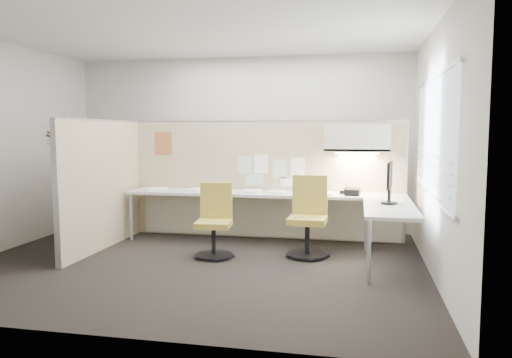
% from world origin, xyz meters
% --- Properties ---
extents(floor, '(5.50, 4.50, 0.01)m').
position_xyz_m(floor, '(0.00, 0.00, -0.01)').
color(floor, black).
rests_on(floor, ground).
extents(ceiling, '(5.50, 4.50, 0.01)m').
position_xyz_m(ceiling, '(0.00, 0.00, 2.80)').
color(ceiling, white).
rests_on(ceiling, wall_back).
extents(wall_back, '(5.50, 0.02, 2.80)m').
position_xyz_m(wall_back, '(0.00, 2.25, 1.40)').
color(wall_back, beige).
rests_on(wall_back, ground).
extents(wall_front, '(5.50, 0.02, 2.80)m').
position_xyz_m(wall_front, '(0.00, -2.25, 1.40)').
color(wall_front, beige).
rests_on(wall_front, ground).
extents(wall_right, '(0.02, 4.50, 2.80)m').
position_xyz_m(wall_right, '(2.75, 0.00, 1.40)').
color(wall_right, beige).
rests_on(wall_right, ground).
extents(window_pane, '(0.01, 2.80, 1.30)m').
position_xyz_m(window_pane, '(2.73, 0.00, 1.55)').
color(window_pane, '#A7B5C2').
rests_on(window_pane, wall_right).
extents(partition_back, '(4.10, 0.06, 1.75)m').
position_xyz_m(partition_back, '(0.55, 1.60, 0.88)').
color(partition_back, tan).
rests_on(partition_back, floor).
extents(partition_left, '(0.06, 2.20, 1.75)m').
position_xyz_m(partition_left, '(-1.50, 0.50, 0.88)').
color(partition_left, tan).
rests_on(partition_left, floor).
extents(desk, '(4.00, 2.07, 0.73)m').
position_xyz_m(desk, '(0.93, 1.13, 0.60)').
color(desk, beige).
rests_on(desk, floor).
extents(overhead_bin, '(0.90, 0.36, 0.38)m').
position_xyz_m(overhead_bin, '(1.90, 1.39, 1.51)').
color(overhead_bin, beige).
rests_on(overhead_bin, partition_back).
extents(task_light_strip, '(0.60, 0.06, 0.02)m').
position_xyz_m(task_light_strip, '(1.90, 1.39, 1.30)').
color(task_light_strip, '#FFEABF').
rests_on(task_light_strip, overhead_bin).
extents(pinned_papers, '(1.01, 0.00, 0.47)m').
position_xyz_m(pinned_papers, '(0.63, 1.57, 1.03)').
color(pinned_papers, '#8CBF8C').
rests_on(pinned_papers, partition_back).
extents(poster, '(0.28, 0.00, 0.35)m').
position_xyz_m(poster, '(-1.05, 1.57, 1.42)').
color(poster, orange).
rests_on(poster, partition_back).
extents(chair_left, '(0.49, 0.50, 0.93)m').
position_xyz_m(chair_left, '(0.13, 0.35, 0.43)').
color(chair_left, black).
rests_on(chair_left, floor).
extents(chair_right, '(0.54, 0.54, 1.02)m').
position_xyz_m(chair_right, '(1.30, 0.63, 0.48)').
color(chair_right, black).
rests_on(chair_right, floor).
extents(monitor, '(0.20, 0.48, 0.51)m').
position_xyz_m(monitor, '(2.30, 0.46, 1.02)').
color(monitor, black).
rests_on(monitor, desk).
extents(phone, '(0.22, 0.21, 0.12)m').
position_xyz_m(phone, '(1.85, 1.19, 0.78)').
color(phone, black).
rests_on(phone, desk).
extents(stapler, '(0.14, 0.06, 0.05)m').
position_xyz_m(stapler, '(1.75, 1.32, 0.76)').
color(stapler, black).
rests_on(stapler, desk).
extents(tape_dispenser, '(0.11, 0.07, 0.06)m').
position_xyz_m(tape_dispenser, '(1.91, 1.40, 0.76)').
color(tape_dispenser, black).
rests_on(tape_dispenser, desk).
extents(coat_hook, '(0.18, 0.46, 1.37)m').
position_xyz_m(coat_hook, '(-1.58, -0.39, 1.42)').
color(coat_hook, silver).
rests_on(coat_hook, partition_left).
extents(paper_stack_0, '(0.25, 0.32, 0.03)m').
position_xyz_m(paper_stack_0, '(-1.02, 1.26, 0.74)').
color(paper_stack_0, white).
rests_on(paper_stack_0, desk).
extents(paper_stack_1, '(0.28, 0.34, 0.02)m').
position_xyz_m(paper_stack_1, '(-0.42, 1.32, 0.74)').
color(paper_stack_1, white).
rests_on(paper_stack_1, desk).
extents(paper_stack_2, '(0.24, 0.31, 0.03)m').
position_xyz_m(paper_stack_2, '(0.43, 1.24, 0.75)').
color(paper_stack_2, white).
rests_on(paper_stack_2, desk).
extents(paper_stack_3, '(0.25, 0.31, 0.02)m').
position_xyz_m(paper_stack_3, '(0.78, 1.36, 0.74)').
color(paper_stack_3, white).
rests_on(paper_stack_3, desk).
extents(paper_stack_4, '(0.26, 0.32, 0.03)m').
position_xyz_m(paper_stack_4, '(1.46, 1.24, 0.74)').
color(paper_stack_4, white).
rests_on(paper_stack_4, desk).
extents(paper_stack_5, '(0.26, 0.32, 0.02)m').
position_xyz_m(paper_stack_5, '(2.37, 0.67, 0.74)').
color(paper_stack_5, white).
rests_on(paper_stack_5, desk).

